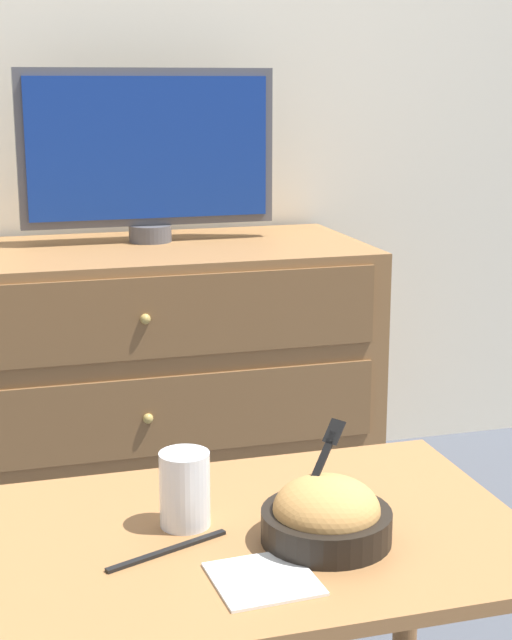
% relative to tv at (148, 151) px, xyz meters
% --- Properties ---
extents(ground_plane, '(12.00, 12.00, 0.00)m').
position_rel_tv_xyz_m(ground_plane, '(-0.08, 0.22, -0.93)').
color(ground_plane, '#474C56').
extents(wall_back, '(12.00, 0.05, 2.60)m').
position_rel_tv_xyz_m(wall_back, '(-0.08, 0.24, 0.37)').
color(wall_back, silver).
rests_on(wall_back, ground_plane).
extents(dresser, '(1.19, 0.55, 0.70)m').
position_rel_tv_xyz_m(dresser, '(-0.08, -0.08, -0.58)').
color(dresser, olive).
rests_on(dresser, ground_plane).
extents(tv, '(0.64, 0.11, 0.43)m').
position_rel_tv_xyz_m(tv, '(0.00, 0.00, 0.00)').
color(tv, '#515156').
rests_on(tv, dresser).
extents(coffee_table, '(0.82, 0.53, 0.49)m').
position_rel_tv_xyz_m(coffee_table, '(-0.10, -1.24, -0.53)').
color(coffee_table, '#9E6B3D').
rests_on(coffee_table, ground_plane).
extents(takeout_bowl, '(0.18, 0.18, 0.16)m').
position_rel_tv_xyz_m(takeout_bowl, '(0.01, -1.30, -0.41)').
color(takeout_bowl, black).
rests_on(takeout_bowl, coffee_table).
extents(drink_cup, '(0.07, 0.07, 0.11)m').
position_rel_tv_xyz_m(drink_cup, '(-0.17, -1.20, -0.40)').
color(drink_cup, white).
rests_on(drink_cup, coffee_table).
extents(napkin, '(0.13, 0.13, 0.00)m').
position_rel_tv_xyz_m(napkin, '(-0.11, -1.38, -0.44)').
color(napkin, white).
rests_on(napkin, coffee_table).
extents(knife, '(0.18, 0.08, 0.01)m').
position_rel_tv_xyz_m(knife, '(-0.21, -1.27, -0.44)').
color(knife, black).
rests_on(knife, coffee_table).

